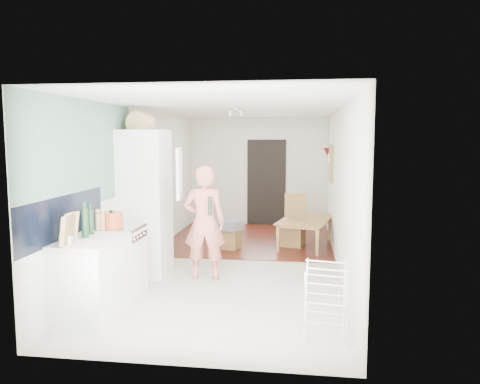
% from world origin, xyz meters
% --- Properties ---
extents(room_shell, '(3.20, 7.00, 2.50)m').
position_xyz_m(room_shell, '(0.00, 0.00, 1.25)').
color(room_shell, beige).
rests_on(room_shell, ground).
extents(floor, '(3.20, 7.00, 0.01)m').
position_xyz_m(floor, '(0.00, 0.00, 0.00)').
color(floor, beige).
rests_on(floor, ground).
extents(wood_floor_overlay, '(3.20, 3.30, 0.01)m').
position_xyz_m(wood_floor_overlay, '(0.00, 1.85, 0.01)').
color(wood_floor_overlay, '#572215').
rests_on(wood_floor_overlay, room_shell).
extents(sage_wall_panel, '(0.02, 3.00, 1.30)m').
position_xyz_m(sage_wall_panel, '(-1.59, -2.00, 1.85)').
color(sage_wall_panel, slate).
rests_on(sage_wall_panel, room_shell).
extents(tile_splashback, '(0.02, 1.90, 0.50)m').
position_xyz_m(tile_splashback, '(-1.59, -2.55, 1.15)').
color(tile_splashback, black).
rests_on(tile_splashback, room_shell).
extents(doorway_recess, '(0.90, 0.04, 2.00)m').
position_xyz_m(doorway_recess, '(0.20, 3.48, 1.00)').
color(doorway_recess, black).
rests_on(doorway_recess, room_shell).
extents(base_cabinet, '(0.60, 0.90, 0.86)m').
position_xyz_m(base_cabinet, '(-1.30, -2.55, 0.43)').
color(base_cabinet, white).
rests_on(base_cabinet, room_shell).
extents(worktop, '(0.62, 0.92, 0.06)m').
position_xyz_m(worktop, '(-1.30, -2.55, 0.89)').
color(worktop, white).
rests_on(worktop, room_shell).
extents(range_cooker, '(0.60, 0.60, 0.88)m').
position_xyz_m(range_cooker, '(-1.30, -1.80, 0.44)').
color(range_cooker, white).
rests_on(range_cooker, room_shell).
extents(cooker_top, '(0.60, 0.60, 0.04)m').
position_xyz_m(cooker_top, '(-1.30, -1.80, 0.90)').
color(cooker_top, '#BCBCBF').
rests_on(cooker_top, room_shell).
extents(fridge_housing, '(0.66, 0.66, 2.15)m').
position_xyz_m(fridge_housing, '(-1.27, -0.78, 1.07)').
color(fridge_housing, white).
rests_on(fridge_housing, room_shell).
extents(fridge_door, '(0.14, 0.56, 0.70)m').
position_xyz_m(fridge_door, '(-0.66, -1.08, 1.55)').
color(fridge_door, white).
rests_on(fridge_door, room_shell).
extents(fridge_interior, '(0.02, 0.52, 0.66)m').
position_xyz_m(fridge_interior, '(-0.96, -0.78, 1.55)').
color(fridge_interior, white).
rests_on(fridge_interior, room_shell).
extents(pinboard, '(0.03, 0.90, 0.70)m').
position_xyz_m(pinboard, '(1.58, 1.90, 1.55)').
color(pinboard, tan).
rests_on(pinboard, room_shell).
extents(pinboard_frame, '(0.00, 0.94, 0.74)m').
position_xyz_m(pinboard_frame, '(1.57, 1.90, 1.55)').
color(pinboard_frame, olive).
rests_on(pinboard_frame, room_shell).
extents(wall_sconce, '(0.18, 0.18, 0.16)m').
position_xyz_m(wall_sconce, '(1.54, 2.55, 1.75)').
color(wall_sconce, maroon).
rests_on(wall_sconce, room_shell).
extents(person, '(0.76, 0.55, 1.94)m').
position_xyz_m(person, '(-0.35, -0.88, 0.97)').
color(person, '#E47B6B').
rests_on(person, floor).
extents(dining_table, '(0.97, 1.41, 0.45)m').
position_xyz_m(dining_table, '(1.13, 1.33, 0.23)').
color(dining_table, olive).
rests_on(dining_table, floor).
extents(dining_chair, '(0.50, 0.50, 0.99)m').
position_xyz_m(dining_chair, '(0.86, 1.35, 0.49)').
color(dining_chair, olive).
rests_on(dining_chair, floor).
extents(stool, '(0.35, 0.35, 0.37)m').
position_xyz_m(stool, '(-0.24, 0.93, 0.19)').
color(stool, olive).
rests_on(stool, floor).
extents(grey_drape, '(0.49, 0.49, 0.17)m').
position_xyz_m(grey_drape, '(-0.25, 0.91, 0.45)').
color(grey_drape, slate).
rests_on(grey_drape, stool).
extents(drying_rack, '(0.47, 0.44, 0.80)m').
position_xyz_m(drying_rack, '(1.29, -2.81, 0.40)').
color(drying_rack, white).
rests_on(drying_rack, floor).
extents(bread_bin, '(0.37, 0.35, 0.19)m').
position_xyz_m(bread_bin, '(-1.32, -0.72, 2.24)').
color(bread_bin, tan).
rests_on(bread_bin, fridge_housing).
extents(red_casserole, '(0.33, 0.33, 0.18)m').
position_xyz_m(red_casserole, '(-1.36, -1.80, 1.01)').
color(red_casserole, '#CC5029').
rests_on(red_casserole, cooker_top).
extents(steel_pan, '(0.19, 0.19, 0.09)m').
position_xyz_m(steel_pan, '(-1.43, -2.81, 0.96)').
color(steel_pan, '#BCBCBF').
rests_on(steel_pan, worktop).
extents(held_bottle, '(0.06, 0.06, 0.27)m').
position_xyz_m(held_bottle, '(-0.24, -1.01, 1.09)').
color(held_bottle, '#1B3A20').
rests_on(held_bottle, person).
extents(bottle_a, '(0.09, 0.09, 0.33)m').
position_xyz_m(bottle_a, '(-1.38, -2.49, 1.08)').
color(bottle_a, '#1B3A20').
rests_on(bottle_a, worktop).
extents(bottle_b, '(0.08, 0.08, 0.29)m').
position_xyz_m(bottle_b, '(-1.40, -2.30, 1.07)').
color(bottle_b, '#1B3A20').
rests_on(bottle_b, worktop).
extents(bottle_c, '(0.10, 0.10, 0.21)m').
position_xyz_m(bottle_c, '(-1.42, -2.67, 1.02)').
color(bottle_c, silver).
rests_on(bottle_c, worktop).
extents(pepper_mill_front, '(0.07, 0.07, 0.20)m').
position_xyz_m(pepper_mill_front, '(-1.43, -2.05, 1.02)').
color(pepper_mill_front, tan).
rests_on(pepper_mill_front, worktop).
extents(pepper_mill_back, '(0.07, 0.07, 0.21)m').
position_xyz_m(pepper_mill_back, '(-1.38, -2.02, 1.02)').
color(pepper_mill_back, tan).
rests_on(pepper_mill_back, worktop).
extents(chopping_boards, '(0.09, 0.25, 0.34)m').
position_xyz_m(chopping_boards, '(-1.37, -2.86, 1.09)').
color(chopping_boards, tan).
rests_on(chopping_boards, worktop).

